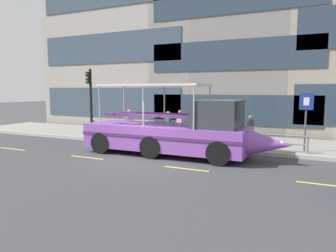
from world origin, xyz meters
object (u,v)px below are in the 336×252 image
object	(u,v)px
leaned_bicycle	(96,130)
pedestrian_mid_right	(168,123)
parking_sign	(306,112)
pedestrian_near_stern	(129,120)
pedestrian_mid_left	(180,123)
duck_tour_boat	(177,132)
pedestrian_near_bow	(250,127)
traffic_light_pole	(90,95)

from	to	relation	value
leaned_bicycle	pedestrian_mid_right	distance (m)	4.66
parking_sign	pedestrian_near_stern	xyz separation A→B (m)	(-9.74, 0.44, -0.82)
pedestrian_mid_left	parking_sign	bearing A→B (deg)	-1.12
parking_sign	leaned_bicycle	bearing A→B (deg)	-178.83
duck_tour_boat	pedestrian_near_stern	distance (m)	5.35
parking_sign	pedestrian_mid_left	xyz separation A→B (m)	(-6.28, 0.12, -0.78)
duck_tour_boat	pedestrian_mid_right	world-z (taller)	duck_tour_boat
leaned_bicycle	pedestrian_near_stern	distance (m)	2.20
pedestrian_near_bow	leaned_bicycle	bearing A→B (deg)	-171.78
parking_sign	pedestrian_mid_right	world-z (taller)	parking_sign
pedestrian_mid_right	pedestrian_near_stern	distance (m)	2.57
parking_sign	pedestrian_near_bow	bearing A→B (deg)	158.30
pedestrian_near_bow	pedestrian_mid_left	distance (m)	3.72
traffic_light_pole	leaned_bicycle	bearing A→B (deg)	-21.16
parking_sign	pedestrian_near_bow	size ratio (longest dim) A/B	1.79
leaned_bicycle	pedestrian_mid_left	world-z (taller)	pedestrian_mid_left
pedestrian_mid_left	pedestrian_near_stern	bearing A→B (deg)	174.71
traffic_light_pole	parking_sign	size ratio (longest dim) A/B	1.53
parking_sign	leaned_bicycle	xyz separation A→B (m)	(-11.74, -0.24, -1.45)
leaned_bicycle	pedestrian_near_bow	size ratio (longest dim) A/B	1.16
duck_tour_boat	pedestrian_near_bow	world-z (taller)	duck_tour_boat
pedestrian_mid_left	duck_tour_boat	bearing A→B (deg)	-69.96
pedestrian_near_bow	traffic_light_pole	bearing A→B (deg)	-173.44
traffic_light_pole	leaned_bicycle	distance (m)	2.19
pedestrian_mid_left	pedestrian_mid_right	xyz separation A→B (m)	(-0.89, 0.35, -0.07)
leaned_bicycle	pedestrian_near_bow	xyz separation A→B (m)	(9.06, 1.31, 0.53)
traffic_light_pole	pedestrian_mid_left	xyz separation A→B (m)	(5.99, 0.16, -1.45)
parking_sign	pedestrian_near_bow	distance (m)	3.03
parking_sign	duck_tour_boat	world-z (taller)	duck_tour_boat
parking_sign	leaned_bicycle	distance (m)	11.83
traffic_light_pole	pedestrian_mid_right	world-z (taller)	traffic_light_pole
pedestrian_near_bow	pedestrian_near_stern	size ratio (longest dim) A/B	0.91
pedestrian_mid_right	traffic_light_pole	bearing A→B (deg)	-174.37
parking_sign	leaned_bicycle	world-z (taller)	parking_sign
traffic_light_pole	pedestrian_near_bow	distance (m)	9.78
leaned_bicycle	pedestrian_near_stern	world-z (taller)	pedestrian_near_stern
leaned_bicycle	traffic_light_pole	bearing A→B (deg)	158.84
leaned_bicycle	duck_tour_boat	world-z (taller)	duck_tour_boat
parking_sign	duck_tour_boat	bearing A→B (deg)	-154.32
pedestrian_near_stern	pedestrian_near_bow	bearing A→B (deg)	5.05
pedestrian_near_bow	pedestrian_near_stern	distance (m)	7.09
pedestrian_near_bow	parking_sign	bearing A→B (deg)	-21.70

